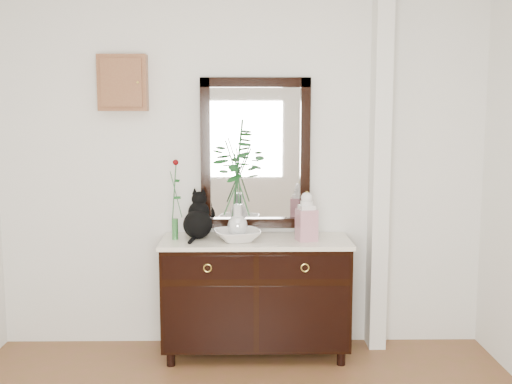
{
  "coord_description": "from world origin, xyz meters",
  "views": [
    {
      "loc": [
        0.05,
        -2.42,
        1.73
      ],
      "look_at": [
        0.1,
        1.63,
        1.2
      ],
      "focal_mm": 42.0,
      "sensor_mm": 36.0,
      "label": 1
    }
  ],
  "objects_px": {
    "sideboard": "(256,291)",
    "ginger_jar": "(307,216)",
    "lotus_bowl": "(238,235)",
    "cat": "(198,215)"
  },
  "relations": [
    {
      "from": "sideboard",
      "to": "lotus_bowl",
      "type": "height_order",
      "value": "lotus_bowl"
    },
    {
      "from": "ginger_jar",
      "to": "sideboard",
      "type": "bearing_deg",
      "value": 173.2
    },
    {
      "from": "sideboard",
      "to": "ginger_jar",
      "type": "height_order",
      "value": "ginger_jar"
    },
    {
      "from": "cat",
      "to": "lotus_bowl",
      "type": "distance_m",
      "value": 0.33
    },
    {
      "from": "sideboard",
      "to": "ginger_jar",
      "type": "relative_size",
      "value": 3.8
    },
    {
      "from": "ginger_jar",
      "to": "lotus_bowl",
      "type": "bearing_deg",
      "value": -178.29
    },
    {
      "from": "sideboard",
      "to": "cat",
      "type": "height_order",
      "value": "cat"
    },
    {
      "from": "cat",
      "to": "lotus_bowl",
      "type": "xyz_separation_m",
      "value": [
        0.29,
        -0.11,
        -0.13
      ]
    },
    {
      "from": "cat",
      "to": "lotus_bowl",
      "type": "relative_size",
      "value": 1.05
    },
    {
      "from": "lotus_bowl",
      "to": "ginger_jar",
      "type": "height_order",
      "value": "ginger_jar"
    }
  ]
}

